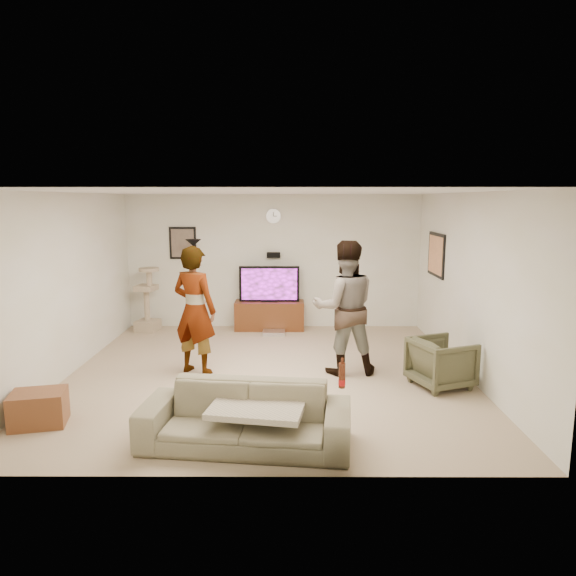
{
  "coord_description": "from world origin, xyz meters",
  "views": [
    {
      "loc": [
        0.3,
        -6.95,
        2.4
      ],
      "look_at": [
        0.28,
        0.2,
        1.18
      ],
      "focal_mm": 32.32,
      "sensor_mm": 36.0,
      "label": 1
    }
  ],
  "objects_px": {
    "side_table": "(39,408)",
    "beer_bottle": "(342,375)",
    "floor_lamp": "(195,288)",
    "sofa": "(245,417)",
    "armchair": "(441,363)",
    "cat_tree": "(147,299)",
    "tv": "(269,284)",
    "person_left": "(195,310)",
    "tv_stand": "(270,315)",
    "person_right": "(345,308)"
  },
  "relations": [
    {
      "from": "side_table",
      "to": "beer_bottle",
      "type": "bearing_deg",
      "value": -8.26
    },
    {
      "from": "floor_lamp",
      "to": "sofa",
      "type": "distance_m",
      "value": 4.52
    },
    {
      "from": "beer_bottle",
      "to": "armchair",
      "type": "distance_m",
      "value": 2.24
    },
    {
      "from": "cat_tree",
      "to": "beer_bottle",
      "type": "distance_m",
      "value": 5.52
    },
    {
      "from": "tv",
      "to": "armchair",
      "type": "xyz_separation_m",
      "value": [
        2.34,
        -3.01,
        -0.54
      ]
    },
    {
      "from": "tv",
      "to": "sofa",
      "type": "bearing_deg",
      "value": -90.69
    },
    {
      "from": "floor_lamp",
      "to": "beer_bottle",
      "type": "bearing_deg",
      "value": -62.9
    },
    {
      "from": "tv",
      "to": "armchair",
      "type": "height_order",
      "value": "tv"
    },
    {
      "from": "person_left",
      "to": "sofa",
      "type": "height_order",
      "value": "person_left"
    },
    {
      "from": "tv",
      "to": "side_table",
      "type": "height_order",
      "value": "tv"
    },
    {
      "from": "armchair",
      "to": "side_table",
      "type": "bearing_deg",
      "value": 83.29
    },
    {
      "from": "person_left",
      "to": "tv_stand",
      "type": "bearing_deg",
      "value": -86.29
    },
    {
      "from": "person_right",
      "to": "sofa",
      "type": "distance_m",
      "value": 2.59
    },
    {
      "from": "beer_bottle",
      "to": "floor_lamp",
      "type": "bearing_deg",
      "value": 117.1
    },
    {
      "from": "tv_stand",
      "to": "person_left",
      "type": "xyz_separation_m",
      "value": [
        -0.93,
        -2.47,
        0.63
      ]
    },
    {
      "from": "tv",
      "to": "person_right",
      "type": "xyz_separation_m",
      "value": [
        1.14,
        -2.45,
        0.07
      ]
    },
    {
      "from": "cat_tree",
      "to": "beer_bottle",
      "type": "relative_size",
      "value": 4.75
    },
    {
      "from": "cat_tree",
      "to": "beer_bottle",
      "type": "xyz_separation_m",
      "value": [
        3.14,
        -4.54,
        0.13
      ]
    },
    {
      "from": "cat_tree",
      "to": "beer_bottle",
      "type": "height_order",
      "value": "cat_tree"
    },
    {
      "from": "person_left",
      "to": "cat_tree",
      "type": "bearing_deg",
      "value": -36.17
    },
    {
      "from": "floor_lamp",
      "to": "cat_tree",
      "type": "xyz_separation_m",
      "value": [
        -0.94,
        0.23,
        -0.26
      ]
    },
    {
      "from": "cat_tree",
      "to": "floor_lamp",
      "type": "bearing_deg",
      "value": -13.74
    },
    {
      "from": "tv",
      "to": "tv_stand",
      "type": "bearing_deg",
      "value": 0.0
    },
    {
      "from": "floor_lamp",
      "to": "beer_bottle",
      "type": "height_order",
      "value": "floor_lamp"
    },
    {
      "from": "beer_bottle",
      "to": "armchair",
      "type": "height_order",
      "value": "beer_bottle"
    },
    {
      "from": "person_left",
      "to": "beer_bottle",
      "type": "distance_m",
      "value": 2.85
    },
    {
      "from": "cat_tree",
      "to": "armchair",
      "type": "bearing_deg",
      "value": -32.09
    },
    {
      "from": "sofa",
      "to": "beer_bottle",
      "type": "xyz_separation_m",
      "value": [
        0.94,
        0.0,
        0.42
      ]
    },
    {
      "from": "cat_tree",
      "to": "armchair",
      "type": "relative_size",
      "value": 1.69
    },
    {
      "from": "tv_stand",
      "to": "sofa",
      "type": "distance_m",
      "value": 4.66
    },
    {
      "from": "tv",
      "to": "armchair",
      "type": "bearing_deg",
      "value": -52.06
    },
    {
      "from": "tv_stand",
      "to": "armchair",
      "type": "xyz_separation_m",
      "value": [
        2.34,
        -3.01,
        0.05
      ]
    },
    {
      "from": "floor_lamp",
      "to": "side_table",
      "type": "bearing_deg",
      "value": -104.66
    },
    {
      "from": "tv_stand",
      "to": "armchair",
      "type": "height_order",
      "value": "armchair"
    },
    {
      "from": "tv_stand",
      "to": "person_left",
      "type": "distance_m",
      "value": 2.71
    },
    {
      "from": "tv",
      "to": "person_right",
      "type": "distance_m",
      "value": 2.71
    },
    {
      "from": "sofa",
      "to": "beer_bottle",
      "type": "bearing_deg",
      "value": 6.39
    },
    {
      "from": "cat_tree",
      "to": "person_right",
      "type": "bearing_deg",
      "value": -34.51
    },
    {
      "from": "armchair",
      "to": "tv_stand",
      "type": "bearing_deg",
      "value": 16.97
    },
    {
      "from": "sofa",
      "to": "side_table",
      "type": "xyz_separation_m",
      "value": [
        -2.27,
        0.47,
        -0.11
      ]
    },
    {
      "from": "cat_tree",
      "to": "person_left",
      "type": "relative_size",
      "value": 0.66
    },
    {
      "from": "cat_tree",
      "to": "tv_stand",
      "type": "bearing_deg",
      "value": 3.1
    },
    {
      "from": "person_right",
      "to": "side_table",
      "type": "distance_m",
      "value": 3.95
    },
    {
      "from": "sofa",
      "to": "beer_bottle",
      "type": "distance_m",
      "value": 1.03
    },
    {
      "from": "tv_stand",
      "to": "tv",
      "type": "distance_m",
      "value": 0.6
    },
    {
      "from": "tv",
      "to": "person_left",
      "type": "relative_size",
      "value": 0.62
    },
    {
      "from": "person_left",
      "to": "person_right",
      "type": "xyz_separation_m",
      "value": [
        2.07,
        0.01,
        0.03
      ]
    },
    {
      "from": "person_right",
      "to": "beer_bottle",
      "type": "xyz_separation_m",
      "value": [
        -0.25,
        -2.21,
        -0.21
      ]
    },
    {
      "from": "person_left",
      "to": "beer_bottle",
      "type": "xyz_separation_m",
      "value": [
        1.82,
        -2.19,
        -0.17
      ]
    },
    {
      "from": "floor_lamp",
      "to": "side_table",
      "type": "xyz_separation_m",
      "value": [
        -1.01,
        -3.84,
        -0.67
      ]
    }
  ]
}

